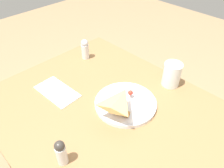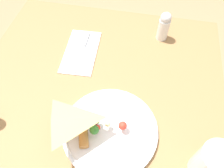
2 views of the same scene
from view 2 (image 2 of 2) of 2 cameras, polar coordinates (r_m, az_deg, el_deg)
The scene contains 6 objects.
dining_table at distance 0.72m, azimuth -5.81°, elevation -13.09°, with size 0.98×0.77×0.72m.
plate_pizza at distance 0.58m, azimuth -0.85°, elevation -11.83°, with size 0.25×0.25×0.06m.
milk_glass at distance 0.56m, azimuth 24.58°, elevation -18.58°, with size 0.08×0.08×0.11m.
napkin_folded at distance 0.76m, azimuth -8.08°, elevation 8.38°, with size 0.21×0.12×0.00m.
butter_knife at distance 0.77m, azimuth -7.93°, elevation 9.15°, with size 0.19×0.02×0.01m.
salt_shaker at distance 0.79m, azimuth 13.41°, elevation 14.51°, with size 0.04×0.04×0.11m.
Camera 2 is at (0.25, 0.12, 1.27)m, focal length 35.00 mm.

